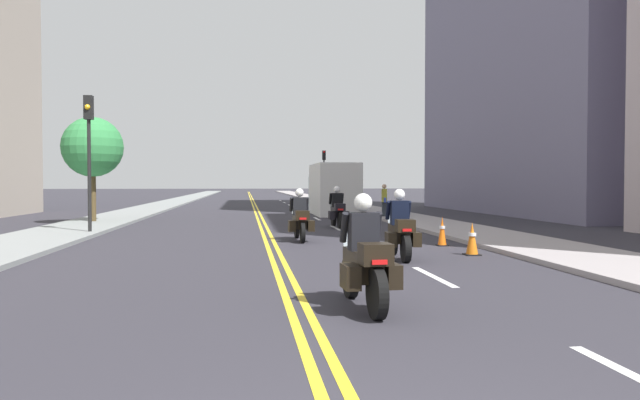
# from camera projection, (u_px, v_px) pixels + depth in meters

# --- Properties ---
(ground_plane) EXTENTS (264.00, 264.00, 0.00)m
(ground_plane) POSITION_uv_depth(u_px,v_px,m) (254.00, 204.00, 50.40)
(ground_plane) COLOR #2D2B33
(sidewalk_left) EXTENTS (2.91, 144.00, 0.12)m
(sidewalk_left) POSITION_uv_depth(u_px,v_px,m) (170.00, 203.00, 49.51)
(sidewalk_left) COLOR gray
(sidewalk_left) RESTS_ON ground
(sidewalk_right) EXTENTS (2.91, 144.00, 0.12)m
(sidewalk_right) POSITION_uv_depth(u_px,v_px,m) (335.00, 202.00, 51.28)
(sidewalk_right) COLOR #999292
(sidewalk_right) RESTS_ON ground
(centreline_yellow_inner) EXTENTS (0.12, 132.00, 0.01)m
(centreline_yellow_inner) POSITION_uv_depth(u_px,v_px,m) (252.00, 203.00, 50.38)
(centreline_yellow_inner) COLOR yellow
(centreline_yellow_inner) RESTS_ON ground
(centreline_yellow_outer) EXTENTS (0.12, 132.00, 0.01)m
(centreline_yellow_outer) POSITION_uv_depth(u_px,v_px,m) (255.00, 203.00, 50.41)
(centreline_yellow_outer) COLOR yellow
(centreline_yellow_outer) RESTS_ON ground
(lane_dashes_white) EXTENTS (0.14, 56.40, 0.01)m
(lane_dashes_white) POSITION_uv_depth(u_px,v_px,m) (310.00, 215.00, 31.91)
(lane_dashes_white) COLOR silver
(lane_dashes_white) RESTS_ON ground
(motorcycle_0) EXTENTS (0.78, 2.16, 1.61)m
(motorcycle_0) POSITION_uv_depth(u_px,v_px,m) (365.00, 262.00, 8.19)
(motorcycle_0) COLOR black
(motorcycle_0) RESTS_ON ground
(motorcycle_1) EXTENTS (0.78, 2.09, 1.62)m
(motorcycle_1) POSITION_uv_depth(u_px,v_px,m) (400.00, 231.00, 13.61)
(motorcycle_1) COLOR black
(motorcycle_1) RESTS_ON ground
(motorcycle_2) EXTENTS (0.77, 2.19, 1.59)m
(motorcycle_2) POSITION_uv_depth(u_px,v_px,m) (300.00, 219.00, 17.86)
(motorcycle_2) COLOR black
(motorcycle_2) RESTS_ON ground
(motorcycle_3) EXTENTS (0.77, 2.14, 1.63)m
(motorcycle_3) POSITION_uv_depth(u_px,v_px,m) (337.00, 211.00, 23.36)
(motorcycle_3) COLOR black
(motorcycle_3) RESTS_ON ground
(traffic_cone_0) EXTENTS (0.30, 0.30, 0.82)m
(traffic_cone_0) POSITION_uv_depth(u_px,v_px,m) (442.00, 231.00, 16.48)
(traffic_cone_0) COLOR black
(traffic_cone_0) RESTS_ON ground
(traffic_cone_1) EXTENTS (0.37, 0.37, 0.80)m
(traffic_cone_1) POSITION_uv_depth(u_px,v_px,m) (472.00, 239.00, 14.36)
(traffic_cone_1) COLOR black
(traffic_cone_1) RESTS_ON ground
(traffic_light_near) EXTENTS (0.28, 0.38, 4.69)m
(traffic_light_near) POSITION_uv_depth(u_px,v_px,m) (89.00, 139.00, 19.87)
(traffic_light_near) COLOR black
(traffic_light_near) RESTS_ON ground
(traffic_light_far) EXTENTS (0.28, 0.38, 4.50)m
(traffic_light_far) POSITION_uv_depth(u_px,v_px,m) (324.00, 167.00, 50.12)
(traffic_light_far) COLOR black
(traffic_light_far) RESTS_ON ground
(pedestrian_0) EXTENTS (0.25, 0.49, 1.70)m
(pedestrian_0) POSITION_uv_depth(u_px,v_px,m) (384.00, 201.00, 29.11)
(pedestrian_0) COLOR #252B33
(pedestrian_0) RESTS_ON ground
(street_tree_0) EXTENTS (2.56, 2.56, 4.58)m
(street_tree_0) POSITION_uv_depth(u_px,v_px,m) (93.00, 147.00, 25.25)
(street_tree_0) COLOR #4A3B21
(street_tree_0) RESTS_ON ground
(parked_truck) EXTENTS (2.20, 6.50, 2.80)m
(parked_truck) POSITION_uv_depth(u_px,v_px,m) (332.00, 192.00, 33.09)
(parked_truck) COLOR silver
(parked_truck) RESTS_ON ground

